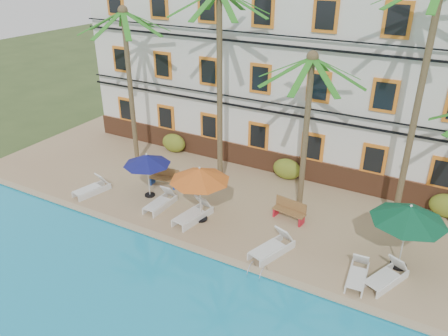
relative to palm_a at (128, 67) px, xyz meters
The scene contains 23 objects.
ground 10.59m from the palm_a, 29.56° to the right, with size 100.00×100.00×0.00m, color #384C23.
pool_deck 9.56m from the palm_a, ahead, with size 30.00×12.00×0.25m, color tan.
pool_coping 10.85m from the palm_a, 34.31° to the right, with size 30.00×0.35×0.06m, color tan.
hotel_building 9.58m from the palm_a, 35.46° to the left, with size 25.40×6.44×10.22m.
palm_a is the anchor object (origin of this frame).
palm_b 5.49m from the palm_a, ahead, with size 4.54×4.54×9.56m.
palm_c 9.73m from the palm_a, ahead, with size 4.54×4.54×7.18m.
palm_d 13.89m from the palm_a, ahead, with size 4.54×4.54×10.25m.
shrub_left 5.39m from the palm_a, 64.78° to the left, with size 1.50×0.90×1.10m, color #20611B.
shrub_mid 9.72m from the palm_a, 14.93° to the left, with size 1.50×0.90×1.10m, color #20611B.
shrub_right 16.62m from the palm_a, ahead, with size 1.50×0.90×1.10m, color #20611B.
umbrella_blue 5.33m from the palm_a, 42.51° to the right, with size 2.26×2.26×2.27m.
umbrella_red 7.78m from the palm_a, 28.01° to the right, with size 2.62×2.62×2.62m.
umbrella_green 15.05m from the palm_a, ahead, with size 2.73×2.73×2.72m.
lounger_a 6.42m from the palm_a, 84.78° to the right, with size 1.06×1.93×0.86m.
lounger_b 7.34m from the palm_a, 39.21° to the right, with size 0.69×1.85×0.87m.
lounger_c 8.60m from the palm_a, 30.22° to the right, with size 1.05×2.11×0.95m.
lounger_d 11.95m from the palm_a, 21.99° to the right, with size 1.36×2.15×0.96m.
lounger_e 14.84m from the palm_a, 16.74° to the right, with size 0.77×1.80×0.83m.
lounger_f 15.59m from the palm_a, 14.33° to the right, with size 1.39×2.01×0.90m.
bench_left 5.95m from the palm_a, 26.94° to the right, with size 1.55×0.69×0.93m.
bench_right 10.98m from the palm_a, ahead, with size 1.56×0.70×0.93m.
pool_ladder 12.59m from the palm_a, 28.46° to the right, with size 0.54×0.74×0.74m.
Camera 1 is at (7.30, -12.76, 10.93)m, focal length 35.00 mm.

